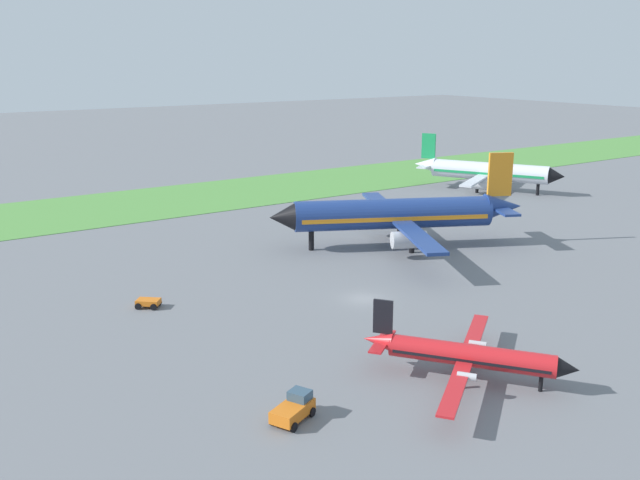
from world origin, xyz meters
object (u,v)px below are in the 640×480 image
at_px(airplane_foreground_turboprop, 466,355).
at_px(pushback_tug_midfield, 294,408).
at_px(airplane_midfield_jet, 398,214).
at_px(baggage_cart_near_gate, 148,302).
at_px(airplane_parked_jet_far, 486,171).

height_order(airplane_foreground_turboprop, pushback_tug_midfield, airplane_foreground_turboprop).
bearing_deg(airplane_foreground_turboprop, airplane_midfield_jet, 111.13).
bearing_deg(baggage_cart_near_gate, airplane_foreground_turboprop, -23.15).
bearing_deg(baggage_cart_near_gate, airplane_parked_jet_far, 58.88).
xyz_separation_m(baggage_cart_near_gate, pushback_tug_midfield, (0.21, -28.64, 0.34)).
distance_m(airplane_foreground_turboprop, airplane_parked_jet_far, 85.79).
bearing_deg(airplane_midfield_jet, airplane_parked_jet_far, -125.94).
bearing_deg(airplane_foreground_turboprop, baggage_cart_near_gate, 169.92).
relative_size(airplane_midfield_jet, airplane_parked_jet_far, 1.23).
distance_m(baggage_cart_near_gate, pushback_tug_midfield, 28.64).
relative_size(airplane_midfield_jet, pushback_tug_midfield, 8.42).
bearing_deg(baggage_cart_near_gate, pushback_tug_midfield, -48.92).
height_order(baggage_cart_near_gate, pushback_tug_midfield, pushback_tug_midfield).
distance_m(airplane_foreground_turboprop, baggage_cart_near_gate, 34.68).
bearing_deg(airplane_midfield_jet, baggage_cart_near_gate, 31.83).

